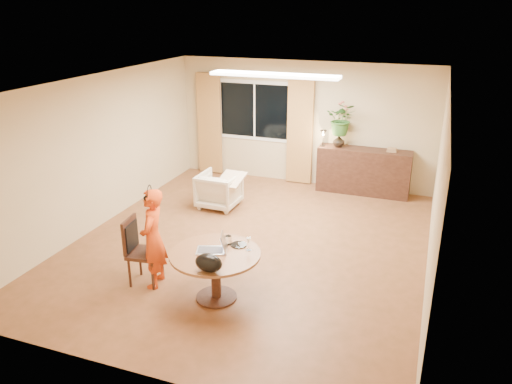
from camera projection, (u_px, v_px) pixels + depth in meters
The scene contains 24 objects.
floor at pixel (250, 244), 8.14m from camera, with size 6.50×6.50×0.00m, color brown.
ceiling at pixel (249, 83), 7.22m from camera, with size 6.50×6.50×0.00m, color white.
wall_back at pixel (304, 124), 10.54m from camera, with size 5.50×5.50×0.00m, color tan.
wall_left at pixel (100, 151), 8.56m from camera, with size 6.50×6.50×0.00m, color tan.
wall_right at pixel (437, 190), 6.80m from camera, with size 6.50×6.50×0.00m, color tan.
window at pixel (255, 111), 10.80m from camera, with size 1.70×0.03×1.30m.
curtain_left at pixel (210, 124), 11.20m from camera, with size 0.55×0.08×2.25m, color #9A6432.
curtain_right at pixel (300, 132), 10.52m from camera, with size 0.55×0.08×2.25m, color #9A6432.
ceiling_panel at pixel (274, 75), 8.29m from camera, with size 2.20×0.35×0.05m, color white.
dining_table at pixel (215, 263), 6.47m from camera, with size 1.18×1.18×0.67m.
dining_chair at pixel (145, 252), 6.87m from camera, with size 0.46×0.42×0.96m, color black, non-canonical shape.
child at pixel (153, 238), 6.74m from camera, with size 0.34×0.51×1.41m, color #B92D0E.
laptop at pixel (210, 242), 6.43m from camera, with size 0.39×0.26×0.26m, color #B7B7BC, non-canonical shape.
tumbler at pixel (228, 240), 6.64m from camera, with size 0.08×0.08×0.12m, color white, non-canonical shape.
wine_glass at pixel (249, 244), 6.46m from camera, with size 0.06×0.06×0.18m, color white, non-canonical shape.
pot_lid at pixel (239, 244), 6.61m from camera, with size 0.21×0.21×0.03m, color white, non-canonical shape.
handbag at pixel (209, 263), 5.94m from camera, with size 0.35×0.20×0.23m, color black, non-canonical shape.
armchair at pixel (219, 190), 9.53m from camera, with size 0.73×0.75×0.68m, color beige.
throw at pixel (231, 175), 9.25m from camera, with size 0.45×0.55×0.03m, color beige, non-canonical shape.
sideboard at pixel (363, 171), 10.19m from camera, with size 1.87×0.46×0.93m, color black.
vase at pixel (339, 141), 10.15m from camera, with size 0.24×0.24×0.25m, color black.
bouquet at pixel (342, 119), 9.98m from camera, with size 0.59×0.51×0.66m, color #356B28.
book_stack at pixel (392, 150), 9.84m from camera, with size 0.19×0.14×0.08m, color brown, non-canonical shape.
desk_lamp at pixel (323, 138), 10.19m from camera, with size 0.14×0.14×0.35m, color black, non-canonical shape.
Camera 1 is at (2.60, -6.83, 3.69)m, focal length 35.00 mm.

